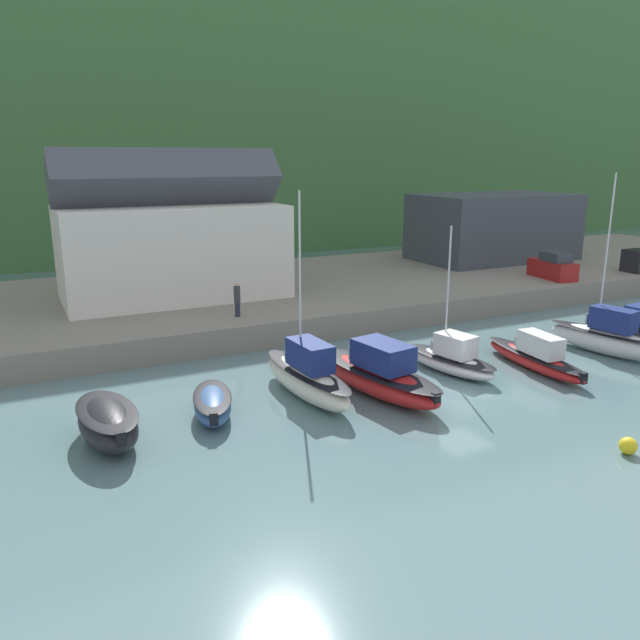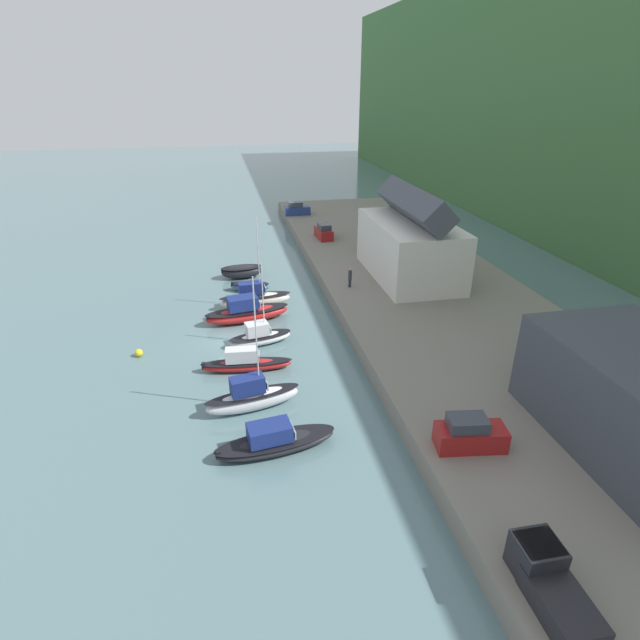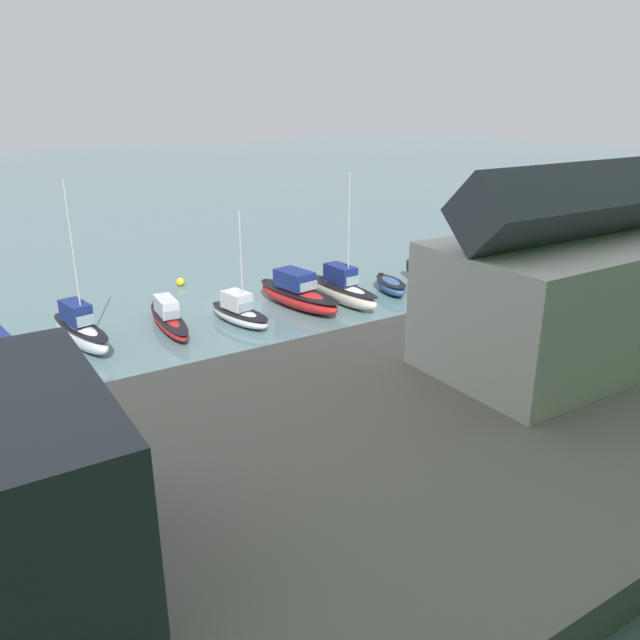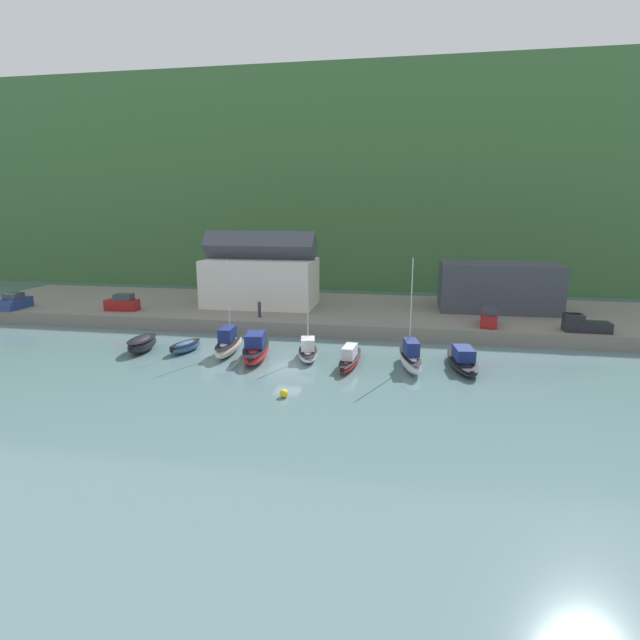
# 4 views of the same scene
# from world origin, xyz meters

# --- Properties ---
(ground_plane) EXTENTS (320.00, 320.00, 0.00)m
(ground_plane) POSITION_xyz_m (0.00, 0.00, 0.00)
(ground_plane) COLOR slate
(hillside_backdrop) EXTENTS (240.00, 64.12, 38.81)m
(hillside_backdrop) POSITION_xyz_m (0.00, 77.29, 19.40)
(hillside_backdrop) COLOR #42703D
(hillside_backdrop) RESTS_ON ground_plane
(quay_promenade) EXTENTS (101.62, 21.48, 1.61)m
(quay_promenade) POSITION_xyz_m (0.00, 21.62, 0.80)
(quay_promenade) COLOR gray
(quay_promenade) RESTS_ON ground_plane
(harbor_clubhouse) EXTENTS (15.12, 8.11, 10.16)m
(harbor_clubhouse) POSITION_xyz_m (-8.80, 20.75, 5.42)
(harbor_clubhouse) COLOR silver
(harbor_clubhouse) RESTS_ON quay_promenade
(yacht_club_building) EXTENTS (14.81, 8.59, 6.15)m
(yacht_club_building) POSITION_xyz_m (22.62, 23.74, 4.68)
(yacht_club_building) COLOR #3D424C
(yacht_club_building) RESTS_ON quay_promenade
(moored_boat_0) EXTENTS (2.53, 5.15, 1.62)m
(moored_boat_0) POSITION_xyz_m (-16.19, 2.14, 0.85)
(moored_boat_0) COLOR black
(moored_boat_0) RESTS_ON ground_plane
(moored_boat_1) EXTENTS (2.79, 4.69, 1.10)m
(moored_boat_1) POSITION_xyz_m (-11.66, 2.79, 0.59)
(moored_boat_1) COLOR #33568E
(moored_boat_1) RESTS_ON ground_plane
(moored_boat_2) EXTENTS (2.25, 7.67, 9.70)m
(moored_boat_2) POSITION_xyz_m (-6.95, 2.99, 1.07)
(moored_boat_2) COLOR white
(moored_boat_2) RESTS_ON ground_plane
(moored_boat_3) EXTENTS (3.70, 8.72, 2.68)m
(moored_boat_3) POSITION_xyz_m (-3.68, 1.90, 0.98)
(moored_boat_3) COLOR red
(moored_boat_3) RESTS_ON ground_plane
(moored_boat_4) EXTENTS (2.93, 6.06, 7.76)m
(moored_boat_4) POSITION_xyz_m (1.45, 2.76, 0.78)
(moored_boat_4) COLOR silver
(moored_boat_4) RESTS_ON ground_plane
(moored_boat_5) EXTENTS (2.15, 7.68, 2.05)m
(moored_boat_5) POSITION_xyz_m (5.87, 1.17, 0.72)
(moored_boat_5) COLOR red
(moored_boat_5) RESTS_ON ground_plane
(moored_boat_6) EXTENTS (2.90, 7.23, 10.32)m
(moored_boat_6) POSITION_xyz_m (11.52, 1.32, 1.06)
(moored_boat_6) COLOR silver
(moored_boat_6) RESTS_ON ground_plane
(moored_boat_7) EXTENTS (3.32, 8.29, 2.08)m
(moored_boat_7) POSITION_xyz_m (16.36, 2.38, 0.73)
(moored_boat_7) COLOR black
(moored_boat_7) RESTS_ON ground_plane
(parked_car_0) EXTENTS (4.31, 2.07, 2.16)m
(parked_car_0) POSITION_xyz_m (-25.75, 14.38, 2.53)
(parked_car_0) COLOR maroon
(parked_car_0) RESTS_ON quay_promenade
(parked_car_1) EXTENTS (1.84, 4.22, 2.16)m
(parked_car_1) POSITION_xyz_m (-40.34, 12.81, 2.53)
(parked_car_1) COLOR navy
(parked_car_1) RESTS_ON quay_promenade
(parked_car_2) EXTENTS (2.38, 4.41, 2.16)m
(parked_car_2) POSITION_xyz_m (20.26, 13.86, 2.53)
(parked_car_2) COLOR maroon
(parked_car_2) RESTS_ON quay_promenade
(pickup_truck_0) EXTENTS (4.75, 2.05, 1.90)m
(pickup_truck_0) POSITION_xyz_m (29.88, 12.72, 2.43)
(pickup_truck_0) COLOR black
(pickup_truck_0) RESTS_ON quay_promenade
(person_on_quay) EXTENTS (0.40, 0.40, 2.14)m
(person_on_quay) POSITION_xyz_m (-6.77, 13.34, 2.71)
(person_on_quay) COLOR #232838
(person_on_quay) RESTS_ON quay_promenade
(mooring_buoy_0) EXTENTS (0.69, 0.69, 0.69)m
(mooring_buoy_0) POSITION_xyz_m (1.66, -7.89, 0.34)
(mooring_buoy_0) COLOR yellow
(mooring_buoy_0) RESTS_ON ground_plane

